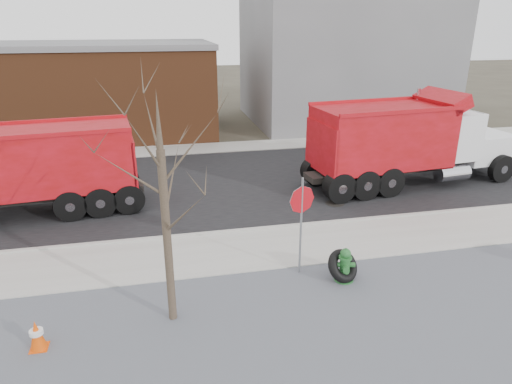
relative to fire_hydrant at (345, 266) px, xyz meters
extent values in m
plane|color=#383328|center=(-1.25, 1.90, -0.44)|extent=(120.00, 120.00, 0.00)
cube|color=slate|center=(-1.25, -1.60, -0.42)|extent=(60.00, 5.00, 0.03)
cube|color=#9E9B93|center=(-1.25, 2.15, -0.41)|extent=(60.00, 2.50, 0.06)
cube|color=#9E9B93|center=(-1.25, 3.45, -0.38)|extent=(60.00, 0.15, 0.11)
cube|color=black|center=(-1.25, 8.20, -0.43)|extent=(60.00, 9.40, 0.02)
cube|color=#9E9B93|center=(-1.25, 13.90, -0.41)|extent=(60.00, 2.00, 0.06)
cube|color=gray|center=(7.75, 19.90, 3.56)|extent=(12.00, 10.00, 8.00)
cube|color=brown|center=(-11.25, 18.90, 2.06)|extent=(20.00, 8.00, 5.00)
cube|color=gray|center=(-11.25, 18.90, 4.71)|extent=(20.20, 8.20, 0.30)
cylinder|color=#382D23|center=(-4.45, -0.70, 1.56)|extent=(0.18, 0.18, 4.00)
cone|color=#382D23|center=(-4.45, -0.70, 4.16)|extent=(0.14, 0.14, 1.20)
cylinder|color=#2C743C|center=(0.00, 0.01, -0.40)|extent=(0.51, 0.51, 0.07)
cylinder|color=#2C743C|center=(0.00, 0.01, -0.06)|extent=(0.26, 0.26, 0.69)
cylinder|color=#2C743C|center=(0.00, 0.01, 0.25)|extent=(0.34, 0.34, 0.06)
sphere|color=#2C743C|center=(0.00, 0.01, 0.37)|extent=(0.28, 0.28, 0.28)
cylinder|color=#2C743C|center=(0.00, 0.01, 0.48)|extent=(0.06, 0.06, 0.07)
cylinder|color=#2C743C|center=(-0.19, 0.05, 0.05)|extent=(0.16, 0.15, 0.13)
cylinder|color=#2C743C|center=(0.19, -0.04, 0.05)|extent=(0.16, 0.15, 0.13)
cylinder|color=#2C743C|center=(-0.04, -0.18, 0.02)|extent=(0.20, 0.17, 0.17)
torus|color=black|center=(-0.02, 0.09, -0.04)|extent=(1.14, 1.06, 0.88)
cylinder|color=gray|center=(-1.02, 0.63, 0.93)|extent=(0.06, 0.06, 2.73)
cylinder|color=#B60D16|center=(-1.02, 0.63, 1.71)|extent=(0.71, 0.25, 0.74)
cube|color=#E84907|center=(-7.22, -1.16, -0.42)|extent=(0.36, 0.36, 0.04)
cone|color=#E84907|center=(-7.22, -1.16, -0.08)|extent=(0.34, 0.34, 0.66)
cylinder|color=white|center=(-7.22, -1.16, -0.01)|extent=(0.27, 0.27, 0.09)
cube|color=black|center=(5.51, 6.69, 0.26)|extent=(9.06, 1.91, 0.23)
cube|color=silver|center=(9.13, 7.09, 0.85)|extent=(2.53, 2.30, 1.16)
cube|color=silver|center=(10.19, 7.20, 0.85)|extent=(0.26, 1.84, 1.05)
cube|color=silver|center=(7.24, 6.88, 1.59)|extent=(1.94, 2.60, 1.90)
cube|color=black|center=(7.99, 6.96, 2.11)|extent=(0.28, 2.10, 0.84)
cube|color=#AF0F1C|center=(4.14, 6.53, 1.69)|extent=(5.52, 3.09, 2.32)
cylinder|color=silver|center=(6.29, 7.78, 2.06)|extent=(0.16, 0.16, 2.53)
cylinder|color=black|center=(9.20, 8.24, 0.16)|extent=(1.19, 0.44, 1.16)
cylinder|color=black|center=(9.45, 5.98, 0.16)|extent=(1.19, 0.44, 1.16)
cylinder|color=black|center=(2.77, 7.40, 0.16)|extent=(1.19, 0.44, 1.16)
cylinder|color=black|center=(3.00, 5.39, 0.16)|extent=(1.19, 0.44, 1.16)
cube|color=black|center=(-9.13, 6.43, 0.22)|extent=(7.94, 1.72, 0.21)
cube|color=#AF0F1C|center=(-7.88, 6.57, 1.52)|extent=(5.06, 2.84, 2.13)
cylinder|color=silver|center=(-9.33, 5.48, 1.86)|extent=(0.15, 0.15, 2.32)
cylinder|color=black|center=(-6.62, 5.77, 0.12)|extent=(1.09, 0.41, 1.06)
cylinder|color=black|center=(-6.83, 7.62, 0.12)|extent=(1.09, 0.41, 1.06)
camera|label=1|loc=(-4.43, -9.66, 5.97)|focal=32.00mm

